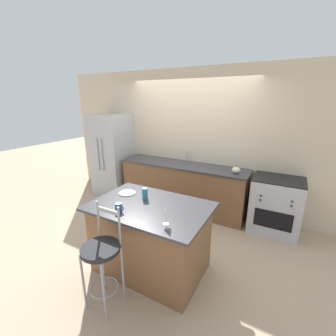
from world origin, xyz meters
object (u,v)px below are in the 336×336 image
(refrigerator, at_px, (113,155))
(pumpkin_decoration, at_px, (236,170))
(dinner_plate, at_px, (127,193))
(bar_stool_near, at_px, (102,257))
(wine_glass, at_px, (166,211))
(oven_range, at_px, (275,205))
(tumbler_cup, at_px, (145,193))
(coffee_mug, at_px, (119,207))

(refrigerator, distance_m, pumpkin_decoration, 2.77)
(dinner_plate, relative_size, pumpkin_decoration, 1.68)
(bar_stool_near, bearing_deg, wine_glass, 38.72)
(oven_range, bearing_deg, tumbler_cup, -132.65)
(oven_range, bearing_deg, refrigerator, -179.27)
(bar_stool_near, bearing_deg, coffee_mug, 102.95)
(refrigerator, bearing_deg, dinner_plate, -43.00)
(oven_range, xyz_separation_m, coffee_mug, (-1.54, -2.04, 0.49))
(wine_glass, height_order, pumpkin_decoration, wine_glass)
(oven_range, distance_m, coffee_mug, 2.60)
(refrigerator, relative_size, dinner_plate, 7.93)
(wine_glass, distance_m, tumbler_cup, 0.69)
(coffee_mug, bearing_deg, oven_range, 52.89)
(bar_stool_near, bearing_deg, tumbler_cup, 91.87)
(wine_glass, xyz_separation_m, pumpkin_decoration, (0.26, 1.96, -0.07))
(refrigerator, bearing_deg, pumpkin_decoration, -0.35)
(refrigerator, relative_size, oven_range, 1.96)
(tumbler_cup, bearing_deg, dinner_plate, 177.37)
(refrigerator, height_order, tumbler_cup, refrigerator)
(dinner_plate, bearing_deg, bar_stool_near, -68.60)
(bar_stool_near, height_order, coffee_mug, bar_stool_near)
(dinner_plate, xyz_separation_m, coffee_mug, (0.24, -0.45, 0.04))
(coffee_mug, relative_size, tumbler_cup, 0.81)
(dinner_plate, height_order, wine_glass, wine_glass)
(refrigerator, height_order, coffee_mug, refrigerator)
(oven_range, xyz_separation_m, pumpkin_decoration, (-0.67, -0.06, 0.52))
(oven_range, relative_size, pumpkin_decoration, 6.77)
(bar_stool_near, relative_size, dinner_plate, 4.92)
(pumpkin_decoration, bearing_deg, coffee_mug, -113.74)
(refrigerator, xyz_separation_m, tumbler_cup, (1.96, -1.56, 0.06))
(refrigerator, distance_m, coffee_mug, 2.75)
(oven_range, xyz_separation_m, tumbler_cup, (-1.48, -1.60, 0.51))
(oven_range, xyz_separation_m, wine_glass, (-0.93, -2.02, 0.59))
(wine_glass, relative_size, tumbler_cup, 1.52)
(bar_stool_near, distance_m, pumpkin_decoration, 2.53)
(bar_stool_near, bearing_deg, oven_range, 59.22)
(tumbler_cup, bearing_deg, pumpkin_decoration, 62.45)
(dinner_plate, bearing_deg, refrigerator, 137.00)
(refrigerator, height_order, dinner_plate, refrigerator)
(oven_range, bearing_deg, bar_stool_near, -120.78)
(tumbler_cup, xyz_separation_m, pumpkin_decoration, (0.80, 1.54, 0.01))
(bar_stool_near, xyz_separation_m, dinner_plate, (-0.33, 0.84, 0.32))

